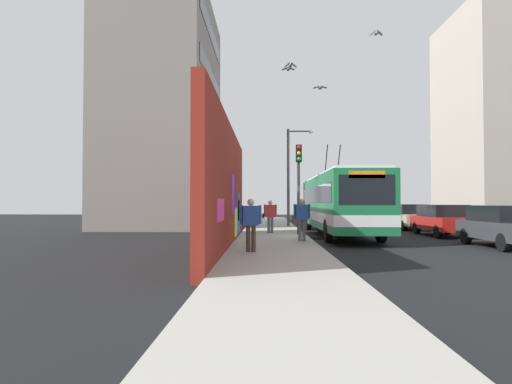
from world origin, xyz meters
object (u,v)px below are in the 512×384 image
traffic_light (299,174)px  street_lamp (291,170)px  parked_car_champagne (408,216)px  parked_car_dark_gray (504,225)px  parked_car_red (443,219)px  pedestrian_midblock (270,214)px  city_bus (338,202)px  pedestrian_at_curb (302,216)px  pedestrian_near_wall (251,221)px

traffic_light → street_lamp: (7.45, -0.09, 0.76)m
parked_car_champagne → street_lamp: 7.91m
parked_car_dark_gray → traffic_light: traffic_light is taller
parked_car_red → pedestrian_midblock: bearing=89.9°
city_bus → traffic_light: city_bus is taller
traffic_light → street_lamp: bearing=-0.7°
city_bus → pedestrian_at_curb: (-4.86, 2.29, -0.59)m
pedestrian_near_wall → pedestrian_at_curb: bearing=-26.2°
parked_car_dark_gray → pedestrian_at_curb: bearing=82.3°
pedestrian_near_wall → pedestrian_midblock: bearing=-4.7°
city_bus → parked_car_champagne: bearing=-46.6°
traffic_light → street_lamp: size_ratio=0.68×
street_lamp → parked_car_red: bearing=-130.9°
traffic_light → pedestrian_midblock: bearing=49.6°
pedestrian_midblock → pedestrian_at_curb: size_ratio=0.97×
street_lamp → parked_car_champagne: bearing=-97.9°
street_lamp → pedestrian_at_curb: bearing=178.7°
parked_car_red → street_lamp: size_ratio=0.68×
pedestrian_midblock → parked_car_red: bearing=-90.1°
city_bus → pedestrian_midblock: 3.59m
parked_car_red → traffic_light: 7.77m
parked_car_dark_gray → parked_car_champagne: (10.80, -0.00, 0.00)m
pedestrian_at_curb → traffic_light: traffic_light is taller
pedestrian_at_curb → traffic_light: (3.34, -0.14, 1.93)m
city_bus → street_lamp: 6.61m
pedestrian_near_wall → street_lamp: size_ratio=0.26×
parked_car_red → pedestrian_at_curb: (-4.50, 7.49, 0.31)m
parked_car_dark_gray → street_lamp: (11.81, 7.26, 2.99)m
pedestrian_midblock → parked_car_champagne: bearing=-58.8°
parked_car_champagne → pedestrian_near_wall: 16.61m
parked_car_red → street_lamp: (6.30, 7.26, 2.99)m
parked_car_champagne → city_bus: bearing=133.4°
parked_car_dark_gray → street_lamp: size_ratio=0.65×
parked_car_dark_gray → parked_car_champagne: 10.80m
pedestrian_at_curb → pedestrian_near_wall: pedestrian_at_curb is taller
parked_car_champagne → pedestrian_near_wall: bearing=145.5°
pedestrian_at_curb → street_lamp: street_lamp is taller
parked_car_dark_gray → pedestrian_near_wall: bearing=107.1°
pedestrian_near_wall → traffic_light: traffic_light is taller
pedestrian_midblock → traffic_light: traffic_light is taller
pedestrian_at_curb → traffic_light: 3.86m
street_lamp → city_bus: bearing=-160.9°
pedestrian_midblock → traffic_light: (-1.16, -1.37, 1.96)m
parked_car_champagne → street_lamp: (1.01, 7.26, 2.99)m
pedestrian_midblock → traffic_light: bearing=-130.4°
parked_car_champagne → pedestrian_midblock: pedestrian_midblock is taller
parked_car_dark_gray → pedestrian_midblock: pedestrian_midblock is taller
parked_car_dark_gray → pedestrian_near_wall: (-2.89, 9.41, 0.30)m
city_bus → pedestrian_midblock: size_ratio=7.67×
parked_car_dark_gray → pedestrian_near_wall: 9.85m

